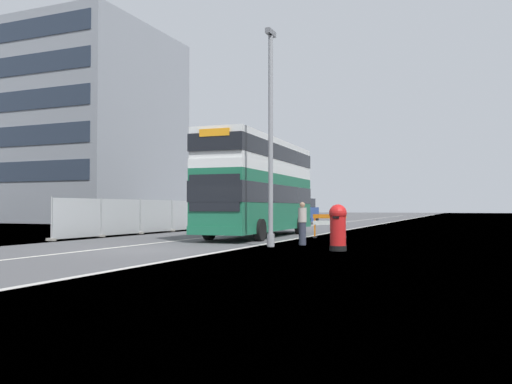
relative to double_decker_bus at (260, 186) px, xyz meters
name	(u,v)px	position (x,y,z in m)	size (l,w,h in m)	color
ground	(158,252)	(0.01, -9.46, -2.68)	(140.00, 280.00, 0.10)	#4C4C4F
double_decker_bus	(260,186)	(0.00, 0.00, 0.00)	(3.15, 11.61, 4.95)	#196042
lamppost_foreground	(271,144)	(3.05, -6.39, 1.32)	(0.29, 0.70, 8.36)	gray
red_pillar_postbox	(338,225)	(5.88, -7.24, -1.75)	(0.61, 0.61, 1.61)	black
roadworks_barrier	(330,223)	(3.64, 0.15, -1.90)	(1.65, 0.64, 1.17)	orange
construction_site_fence	(198,215)	(-7.36, 6.76, -1.67)	(0.44, 27.40, 2.00)	#A8AAAD
car_oncoming_near	(266,214)	(-5.55, 14.93, -1.67)	(2.01, 4.28, 2.05)	gray
car_receding_mid	(303,212)	(-4.54, 21.84, -1.55)	(2.03, 4.08, 2.33)	navy
bare_tree_far_verge_near	(201,200)	(-16.02, 23.14, -0.32)	(2.73, 2.70, 4.04)	#4C3D2D
bare_tree_far_verge_mid	(256,199)	(-13.20, 31.04, -0.10)	(2.45, 2.25, 5.17)	#4C3D2D
bare_tree_far_verge_far	(259,200)	(-15.69, 38.23, -0.18)	(2.11, 2.23, 5.22)	#4C3D2D
pedestrian_at_kerb	(302,223)	(3.89, -5.04, -1.77)	(0.34, 0.34, 1.72)	#2D3342
backdrop_office_block	(51,130)	(-33.10, 19.91, 7.42)	(25.75, 16.12, 20.10)	gray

